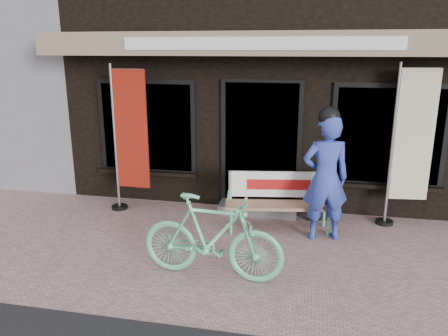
% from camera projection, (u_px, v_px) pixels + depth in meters
% --- Properties ---
extents(ground, '(70.00, 70.00, 0.00)m').
position_uv_depth(ground, '(241.00, 261.00, 5.72)').
color(ground, tan).
rests_on(ground, ground).
extents(storefront, '(7.00, 6.77, 6.00)m').
position_uv_depth(storefront, '(279.00, 33.00, 9.60)').
color(storefront, black).
rests_on(storefront, ground).
extents(bench, '(1.66, 0.66, 0.88)m').
position_uv_depth(bench, '(279.00, 196.00, 6.62)').
color(bench, '#68CC9D').
rests_on(bench, ground).
extents(person, '(0.75, 0.58, 1.93)m').
position_uv_depth(person, '(326.00, 176.00, 6.15)').
color(person, '#3042A8').
rests_on(person, ground).
extents(bicycle, '(1.77, 0.60, 1.05)m').
position_uv_depth(bicycle, '(212.00, 237.00, 5.18)').
color(bicycle, '#68CC9D').
rests_on(bicycle, ground).
extents(nobori_red, '(0.72, 0.27, 2.45)m').
position_uv_depth(nobori_red, '(129.00, 138.00, 7.17)').
color(nobori_red, gray).
rests_on(nobori_red, ground).
extents(nobori_cream, '(0.74, 0.30, 2.50)m').
position_uv_depth(nobori_cream, '(410.00, 144.00, 6.55)').
color(nobori_cream, gray).
rests_on(nobori_cream, ground).
extents(menu_stand, '(0.40, 0.20, 0.80)m').
position_uv_depth(menu_stand, '(321.00, 196.00, 6.95)').
color(menu_stand, black).
rests_on(menu_stand, ground).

